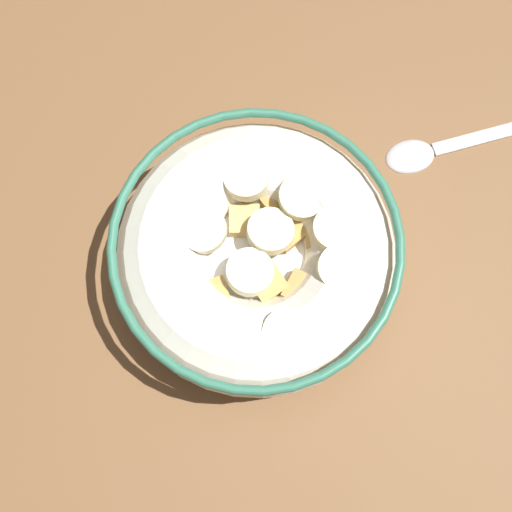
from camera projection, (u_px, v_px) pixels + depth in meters
The scene contains 3 objects.
ground_plane at pixel (256, 271), 46.75cm from camera, with size 119.84×119.84×2.00cm, color brown.
cereal_bowl at pixel (256, 255), 42.55cm from camera, with size 18.37×18.37×6.31cm.
spoon at pixel (446, 146), 47.88cm from camera, with size 14.08×9.72×0.80cm.
Camera 1 is at (-8.37, -7.59, 44.38)cm, focal length 45.91 mm.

